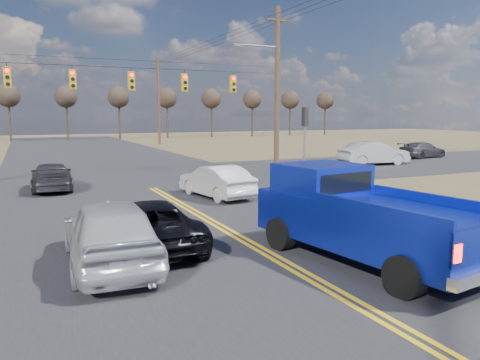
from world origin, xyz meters
name	(u,v)px	position (x,y,z in m)	size (l,w,h in m)	color
ground	(320,284)	(0.00, 0.00, 0.00)	(160.00, 160.00, 0.00)	brown
road_main	(177,203)	(0.00, 10.00, 0.00)	(14.00, 120.00, 0.02)	#28282B
road_cross	(134,178)	(0.00, 18.00, 0.00)	(120.00, 12.00, 0.02)	#28282B
signal_gantry	(142,85)	(0.50, 17.79, 5.06)	(19.60, 4.83, 10.00)	#473323
utility_poles	(135,81)	(0.00, 17.00, 5.23)	(19.60, 58.32, 10.00)	#473323
treeline	(105,83)	(0.00, 26.96, 5.70)	(87.00, 117.80, 7.40)	#33261C
pickup_truck	(359,217)	(1.77, 0.98, 1.08)	(3.04, 6.20, 2.24)	black
silver_suv	(110,232)	(-3.75, 3.06, 0.82)	(1.93, 4.79, 1.63)	#B3B6BC
black_suv	(146,224)	(-2.63, 4.17, 0.65)	(2.15, 4.66, 1.29)	black
white_car_queue	(216,181)	(1.89, 10.52, 0.69)	(1.46, 4.19, 1.38)	silver
dgrey_car_queue	(52,177)	(-4.37, 15.50, 0.64)	(1.79, 4.40, 1.28)	#2C2B30
cross_car_east_near	(374,153)	(16.70, 17.85, 0.81)	(4.91, 1.71, 1.62)	#ACAFB4
cross_car_east_far	(422,150)	(23.95, 20.47, 0.65)	(4.46, 1.82, 1.30)	#38373D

